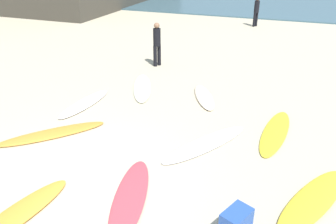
% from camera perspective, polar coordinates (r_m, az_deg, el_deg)
% --- Properties ---
extents(ground_plane, '(120.00, 120.00, 0.00)m').
position_cam_1_polar(ground_plane, '(7.00, -16.61, -11.42)').
color(ground_plane, beige).
extents(surfboard_0, '(1.53, 2.43, 0.09)m').
position_cam_1_polar(surfboard_0, '(6.81, 23.32, -13.45)').
color(surfboard_0, yellow).
rests_on(surfboard_0, ground_plane).
extents(surfboard_1, '(2.14, 2.27, 0.07)m').
position_cam_1_polar(surfboard_1, '(8.75, -18.98, -3.46)').
color(surfboard_1, gold).
rests_on(surfboard_1, ground_plane).
extents(surfboard_2, '(1.53, 2.50, 0.06)m').
position_cam_1_polar(surfboard_2, '(11.05, -4.38, 4.19)').
color(surfboard_2, '#E7E8C5').
rests_on(surfboard_2, ground_plane).
extents(surfboard_4, '(1.17, 2.39, 0.07)m').
position_cam_1_polar(surfboard_4, '(6.38, -6.42, -14.11)').
color(surfboard_4, '#E44450').
rests_on(surfboard_4, ground_plane).
extents(surfboard_5, '(0.68, 2.24, 0.08)m').
position_cam_1_polar(surfboard_5, '(10.14, -13.89, 1.43)').
color(surfboard_5, white).
rests_on(surfboard_5, ground_plane).
extents(surfboard_6, '(1.78, 2.52, 0.07)m').
position_cam_1_polar(surfboard_6, '(7.91, 6.39, -5.33)').
color(surfboard_6, white).
rests_on(surfboard_6, ground_plane).
extents(surfboard_8, '(0.79, 2.56, 0.06)m').
position_cam_1_polar(surfboard_8, '(8.75, 17.64, -3.25)').
color(surfboard_8, yellow).
rests_on(surfboard_8, ground_plane).
extents(surfboard_9, '(0.91, 2.25, 0.09)m').
position_cam_1_polar(surfboard_9, '(6.53, -24.19, -15.54)').
color(surfboard_9, gold).
rests_on(surfboard_9, ground_plane).
extents(surfboard_10, '(1.29, 1.99, 0.08)m').
position_cam_1_polar(surfboard_10, '(10.34, 6.11, 2.60)').
color(surfboard_10, '#F6DEC1').
rests_on(surfboard_10, ground_plane).
extents(beachgoer_near, '(0.38, 0.38, 1.64)m').
position_cam_1_polar(beachgoer_near, '(12.97, -1.88, 11.66)').
color(beachgoer_near, black).
rests_on(beachgoer_near, ground_plane).
extents(beachgoer_far, '(0.38, 0.38, 1.64)m').
position_cam_1_polar(beachgoer_far, '(20.64, 14.69, 16.28)').
color(beachgoer_far, black).
rests_on(beachgoer_far, ground_plane).
extents(beach_cooler, '(0.50, 0.59, 0.42)m').
position_cam_1_polar(beach_cooler, '(5.74, 11.42, -17.73)').
color(beach_cooler, '#2D56B2').
rests_on(beach_cooler, ground_plane).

